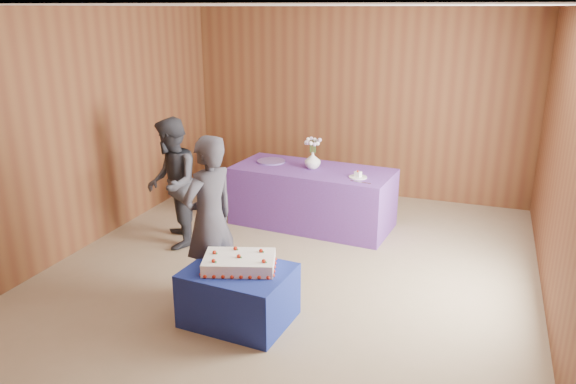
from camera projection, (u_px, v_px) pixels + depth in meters
The scene contains 13 objects.
ground at pixel (287, 275), 5.91m from camera, with size 6.00×6.00×0.00m, color gray.
room_shell at pixel (287, 104), 5.34m from camera, with size 5.04×6.04×2.72m.
cake_table at pixel (239, 295), 4.99m from camera, with size 0.90×0.70×0.50m, color navy.
serving_table at pixel (312, 197), 7.18m from camera, with size 2.00×0.90×0.75m, color #5E3798.
sheet_cake at pixel (239, 262), 4.92m from camera, with size 0.74×0.61×0.15m.
vase at pixel (313, 160), 7.05m from camera, with size 0.20×0.20×0.21m, color white.
flower_spray at pixel (313, 141), 6.97m from camera, with size 0.22×0.22×0.17m.
platter at pixel (271, 161), 7.36m from camera, with size 0.37×0.37×0.02m, color #6C50A1.
plate at pixel (358, 177), 6.69m from camera, with size 0.22×0.22×0.01m, color white.
cake_slice at pixel (358, 174), 6.68m from camera, with size 0.09×0.08×0.09m.
knife at pixel (360, 182), 6.51m from camera, with size 0.26×0.02×0.00m, color #AFB0B4.
guest_left at pixel (209, 220), 5.22m from camera, with size 0.59×0.38×1.61m, color #34333C.
guest_right at pixel (172, 183), 6.45m from camera, with size 0.74×0.57×1.52m, color #30323A.
Camera 1 is at (1.82, -5.02, 2.68)m, focal length 35.00 mm.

